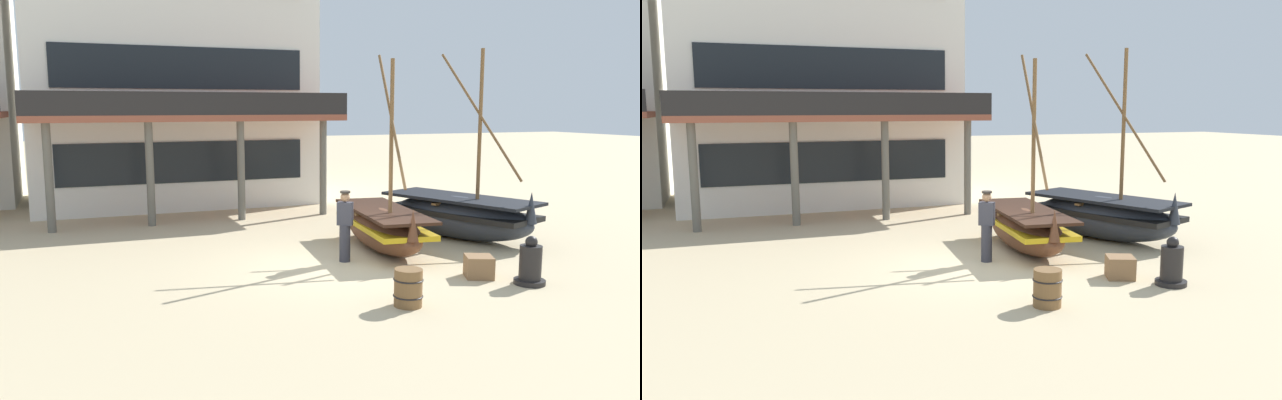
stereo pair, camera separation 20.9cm
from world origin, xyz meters
TOP-DOWN VIEW (x-y plane):
  - ground_plane at (0.00, 0.00)m, footprint 120.00×120.00m
  - fishing_boat_near_left at (4.42, 1.61)m, footprint 3.10×4.70m
  - fishing_boat_centre_large at (1.77, 1.11)m, footprint 1.91×4.26m
  - fisherman_by_hull at (0.37, 0.34)m, footprint 0.42×0.39m
  - capstan_winch at (3.15, -2.80)m, footprint 0.64×0.64m
  - wooden_barrel at (0.11, -3.13)m, footprint 0.56×0.56m
  - cargo_crate at (2.48, -1.98)m, footprint 0.75×0.75m
  - harbor_building_main at (-1.93, 11.97)m, footprint 10.32×9.22m

SIDE VIEW (x-z plane):
  - ground_plane at x=0.00m, z-range 0.00..0.00m
  - cargo_crate at x=2.48m, z-range 0.00..0.47m
  - wooden_barrel at x=0.11m, z-range 0.00..0.70m
  - capstan_winch at x=3.15m, z-range -0.10..0.91m
  - fishing_boat_centre_large at x=1.77m, z-range -1.87..3.05m
  - fishing_boat_near_left at x=4.42m, z-range -1.92..3.22m
  - fisherman_by_hull at x=0.37m, z-range -0.01..1.68m
  - harbor_building_main at x=-1.93m, z-range -0.01..9.81m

